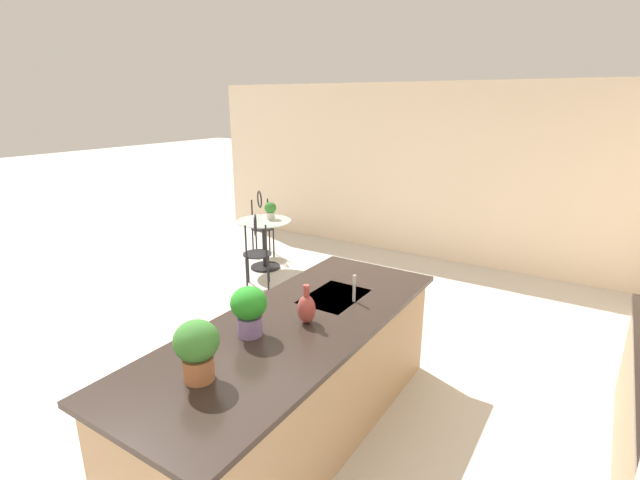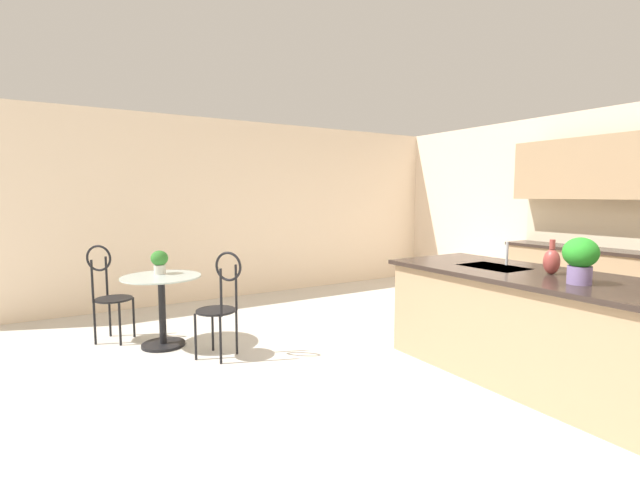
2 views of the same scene
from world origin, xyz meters
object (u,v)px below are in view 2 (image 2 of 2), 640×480
at_px(potted_plant_on_table, 159,261).
at_px(vase_on_counter, 552,261).
at_px(bistro_table, 162,304).
at_px(potted_plant_counter_near, 580,257).
at_px(chair_near_window, 108,289).
at_px(chair_by_island, 221,300).

height_order(potted_plant_on_table, vase_on_counter, vase_on_counter).
bearing_deg(bistro_table, potted_plant_counter_near, 37.97).
bearing_deg(bistro_table, chair_near_window, -137.11).
height_order(chair_near_window, potted_plant_counter_near, potted_plant_counter_near).
height_order(bistro_table, chair_near_window, chair_near_window).
height_order(bistro_table, potted_plant_counter_near, potted_plant_counter_near).
xyz_separation_m(bistro_table, potted_plant_counter_near, (2.98, 2.33, 0.67)).
xyz_separation_m(potted_plant_on_table, potted_plant_counter_near, (3.12, 2.31, 0.23)).
distance_m(chair_by_island, potted_plant_counter_near, 3.07).
bearing_deg(potted_plant_counter_near, potted_plant_on_table, -143.51).
height_order(chair_near_window, vase_on_counter, vase_on_counter).
distance_m(chair_by_island, vase_on_counter, 2.95).
xyz_separation_m(chair_by_island, potted_plant_on_table, (-0.79, -0.39, 0.31)).
bearing_deg(chair_near_window, vase_on_counter, 43.91).
relative_size(bistro_table, potted_plant_on_table, 3.21).
bearing_deg(chair_near_window, potted_plant_on_table, 53.61).
bearing_deg(vase_on_counter, potted_plant_counter_near, -32.39).
relative_size(bistro_table, potted_plant_counter_near, 2.32).
bearing_deg(potted_plant_on_table, vase_on_counter, 42.41).
xyz_separation_m(chair_near_window, potted_plant_counter_near, (3.46, 2.77, 0.54)).
xyz_separation_m(chair_near_window, chair_by_island, (1.14, 0.85, 0.00)).
relative_size(chair_by_island, potted_plant_on_table, 4.18).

